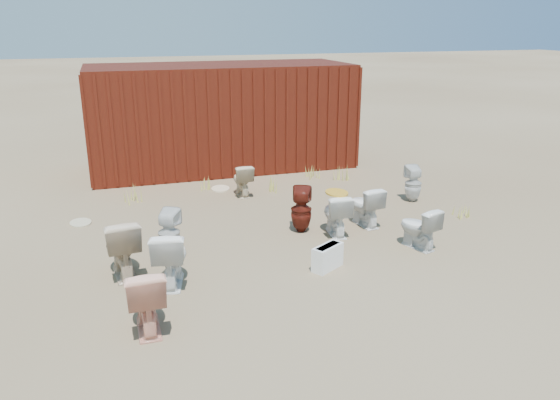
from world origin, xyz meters
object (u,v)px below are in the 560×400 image
object	(u,v)px
toilet_front_maroon	(301,210)
toilet_back_beige_right	(242,180)
toilet_front_a	(170,257)
toilet_back_e	(413,184)
toilet_back_beige_left	(122,247)
toilet_front_pink	(146,298)
toilet_front_e	(419,228)
toilet_front_c	(365,206)
loose_tank	(328,257)
shipping_container	(221,116)
toilet_back_yellowlid	(336,214)
toilet_back_a	(169,233)

from	to	relation	value
toilet_front_maroon	toilet_back_beige_right	size ratio (longest dim) A/B	1.17
toilet_front_a	toilet_back_e	distance (m)	5.35
toilet_back_beige_left	toilet_front_a	bearing A→B (deg)	135.34
toilet_front_pink	toilet_front_e	xyz separation A→B (m)	(4.17, 1.14, -0.06)
toilet_front_a	toilet_front_c	size ratio (longest dim) A/B	1.12
toilet_front_e	loose_tank	bearing A→B (deg)	-7.90
toilet_front_pink	toilet_front_a	bearing A→B (deg)	-110.83
shipping_container	toilet_front_pink	world-z (taller)	shipping_container
toilet_front_a	toilet_front_c	distance (m)	3.64
toilet_front_c	toilet_front_maroon	distance (m)	1.14
toilet_back_beige_right	toilet_front_e	bearing A→B (deg)	119.96
toilet_front_maroon	toilet_back_yellowlid	bearing A→B (deg)	174.68
toilet_front_a	toilet_back_a	size ratio (longest dim) A/B	1.08
toilet_front_a	toilet_front_maroon	world-z (taller)	toilet_front_a
toilet_front_maroon	toilet_back_e	size ratio (longest dim) A/B	1.08
shipping_container	toilet_back_yellowlid	xyz separation A→B (m)	(0.83, -4.99, -0.85)
toilet_front_c	toilet_back_a	xyz separation A→B (m)	(-3.34, -0.29, 0.01)
toilet_back_beige_left	toilet_back_beige_right	bearing A→B (deg)	-134.50
toilet_back_beige_right	toilet_back_e	world-z (taller)	toilet_back_e
toilet_back_yellowlid	toilet_back_e	xyz separation A→B (m)	(2.11, 1.15, 0.00)
shipping_container	toilet_back_yellowlid	world-z (taller)	shipping_container
toilet_back_e	shipping_container	bearing A→B (deg)	-44.69
shipping_container	toilet_front_e	xyz separation A→B (m)	(1.82, -5.89, -0.87)
toilet_back_beige_left	loose_tank	world-z (taller)	toilet_back_beige_left
toilet_back_e	toilet_back_a	bearing A→B (deg)	21.92
toilet_front_e	toilet_back_e	bearing A→B (deg)	-136.58
toilet_front_pink	toilet_back_e	size ratio (longest dim) A/B	1.11
loose_tank	toilet_front_a	bearing A→B (deg)	143.47
toilet_front_pink	toilet_front_maroon	xyz separation A→B (m)	(2.69, 2.33, -0.01)
shipping_container	toilet_back_beige_left	bearing A→B (deg)	-114.88
toilet_front_a	toilet_back_beige_left	size ratio (longest dim) A/B	0.93
toilet_back_a	toilet_back_beige_left	world-z (taller)	toilet_back_beige_left
toilet_front_c	toilet_back_e	world-z (taller)	toilet_back_e
toilet_front_maroon	toilet_front_e	size ratio (longest dim) A/B	1.16
toilet_front_a	toilet_back_beige_left	bearing A→B (deg)	-26.12
toilet_front_e	toilet_back_yellowlid	bearing A→B (deg)	-60.42
shipping_container	toilet_back_e	world-z (taller)	shipping_container
toilet_front_a	toilet_back_beige_left	distance (m)	0.77
shipping_container	toilet_back_a	distance (m)	5.45
shipping_container	toilet_front_maroon	size ratio (longest dim) A/B	7.89
toilet_back_beige_left	toilet_back_beige_right	distance (m)	3.88
shipping_container	toilet_front_a	size ratio (longest dim) A/B	7.70
toilet_back_yellowlid	toilet_back_e	world-z (taller)	toilet_back_e
toilet_back_yellowlid	toilet_front_e	bearing A→B (deg)	144.23
toilet_back_beige_right	toilet_front_maroon	bearing A→B (deg)	101.93
toilet_front_pink	toilet_front_maroon	world-z (taller)	toilet_front_pink
toilet_back_a	toilet_back_e	xyz separation A→B (m)	(4.81, 1.21, -0.01)
toilet_front_pink	toilet_back_a	distance (m)	2.05
toilet_front_pink	loose_tank	bearing A→B (deg)	-161.37
shipping_container	toilet_back_e	xyz separation A→B (m)	(2.95, -3.84, -0.85)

